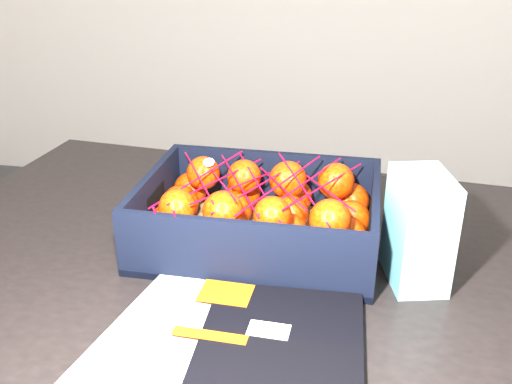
% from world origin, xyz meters
% --- Properties ---
extents(table, '(1.27, 0.90, 0.75)m').
position_xyz_m(table, '(0.16, -0.14, 0.65)').
color(table, black).
rests_on(table, ground).
extents(magazine_stack, '(0.37, 0.33, 0.02)m').
position_xyz_m(magazine_stack, '(0.18, -0.40, 0.76)').
color(magazine_stack, '#BBBBB6').
rests_on(magazine_stack, table).
extents(produce_crate, '(0.39, 0.29, 0.11)m').
position_xyz_m(produce_crate, '(0.17, -0.11, 0.78)').
color(produce_crate, olive).
rests_on(produce_crate, table).
extents(clementine_heap, '(0.37, 0.28, 0.12)m').
position_xyz_m(clementine_heap, '(0.17, -0.11, 0.81)').
color(clementine_heap, red).
rests_on(clementine_heap, produce_crate).
extents(mesh_net, '(0.32, 0.26, 0.09)m').
position_xyz_m(mesh_net, '(0.16, -0.12, 0.86)').
color(mesh_net, red).
rests_on(mesh_net, clementine_heap).
extents(retail_carton, '(0.10, 0.13, 0.17)m').
position_xyz_m(retail_carton, '(0.42, -0.17, 0.84)').
color(retail_carton, silver).
rests_on(retail_carton, table).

